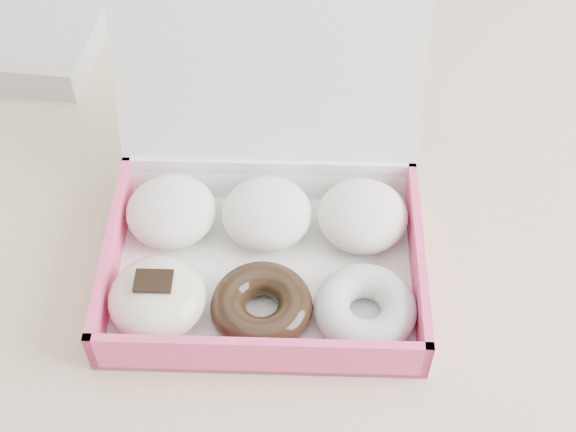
{
  "coord_description": "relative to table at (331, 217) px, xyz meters",
  "views": [
    {
      "loc": [
        -0.07,
        -0.62,
        1.42
      ],
      "look_at": [
        -0.05,
        -0.11,
        0.81
      ],
      "focal_mm": 50.0,
      "sensor_mm": 36.0,
      "label": 1
    }
  ],
  "objects": [
    {
      "name": "newspapers",
      "position": [
        -0.42,
        0.24,
        0.1
      ],
      "size": [
        0.28,
        0.24,
        0.04
      ],
      "primitive_type": "cube",
      "rotation": [
        0.0,
        0.0,
        -0.15
      ],
      "color": "silver",
      "rests_on": "table"
    },
    {
      "name": "table",
      "position": [
        0.0,
        0.0,
        0.0
      ],
      "size": [
        1.2,
        0.8,
        0.75
      ],
      "color": "tan",
      "rests_on": "ground"
    },
    {
      "name": "donut_box",
      "position": [
        -0.08,
        -0.12,
        0.11
      ],
      "size": [
        0.33,
        0.3,
        0.23
      ],
      "rotation": [
        0.0,
        0.0,
        -0.05
      ],
      "color": "white",
      "rests_on": "table"
    }
  ]
}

